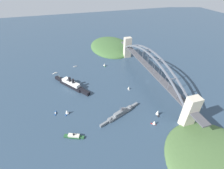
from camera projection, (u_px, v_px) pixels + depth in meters
ground_plane at (148, 81)px, 336.37m from camera, size 1400.00×1400.00×0.00m
harbor_arch_bridge at (150, 69)px, 318.95m from camera, size 304.17×18.14×64.60m
headland_west_shore at (223, 167)px, 189.59m from camera, size 137.45×127.77×22.50m
headland_east_shore at (112, 47)px, 483.77m from camera, size 167.20×119.61×30.95m
ocean_liner at (71, 84)px, 317.44m from camera, size 81.63×63.06×20.54m
naval_cruiser at (120, 113)px, 256.30m from camera, size 33.13×74.63×18.28m
harbor_ferry_steamer at (74, 136)px, 222.46m from camera, size 15.67×28.41×7.62m
seaplane_taxiing_near_bridge at (168, 78)px, 341.31m from camera, size 10.92×8.63×4.88m
small_boat_0 at (129, 88)px, 311.77m from camera, size 7.32×4.15×6.73m
small_boat_1 at (75, 66)px, 385.52m from camera, size 4.68×10.13×2.52m
small_boat_2 at (67, 112)px, 257.93m from camera, size 9.51×8.04×9.08m
small_boat_3 at (104, 65)px, 385.99m from camera, size 8.93×5.70×9.05m
small_boat_4 at (154, 123)px, 239.84m from camera, size 7.09×7.39×8.75m
small_boat_5 at (158, 113)px, 255.20m from camera, size 9.41×5.30×11.05m
small_boat_6 at (55, 73)px, 360.76m from camera, size 4.95×12.19×2.27m
small_boat_7 at (55, 113)px, 260.22m from camera, size 10.30×2.74×1.90m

